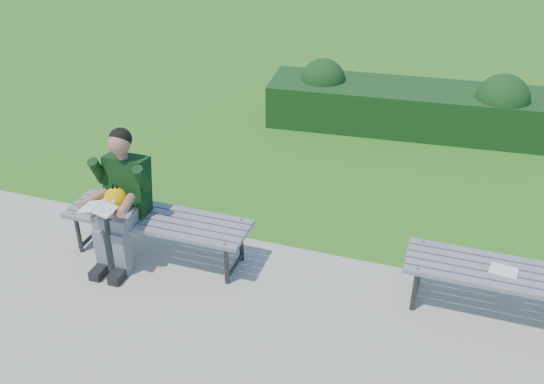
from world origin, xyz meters
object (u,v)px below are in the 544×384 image
object	(u,v)px
bench_left	(157,222)
paper_sheet	(504,270)
seated_boy	(121,195)
hedge	(410,104)
bench_right	(515,278)

from	to	relation	value
bench_left	paper_sheet	xyz separation A→B (m)	(3.13, 0.18, 0.06)
seated_boy	paper_sheet	world-z (taller)	seated_boy
paper_sheet	hedge	bearing A→B (deg)	108.64
seated_boy	bench_right	bearing A→B (deg)	4.37
bench_left	bench_right	distance (m)	3.23
bench_left	paper_sheet	world-z (taller)	bench_left
bench_right	bench_left	bearing A→B (deg)	-176.84
hedge	seated_boy	world-z (taller)	seated_boy
seated_boy	paper_sheet	bearing A→B (deg)	4.50
hedge	bench_right	distance (m)	3.89
bench_left	seated_boy	bearing A→B (deg)	-163.00
hedge	seated_boy	xyz separation A→B (m)	(-2.19, -3.92, 0.35)
seated_boy	bench_left	bearing A→B (deg)	17.00
hedge	bench_left	world-z (taller)	hedge
paper_sheet	bench_right	bearing A→B (deg)	-0.00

